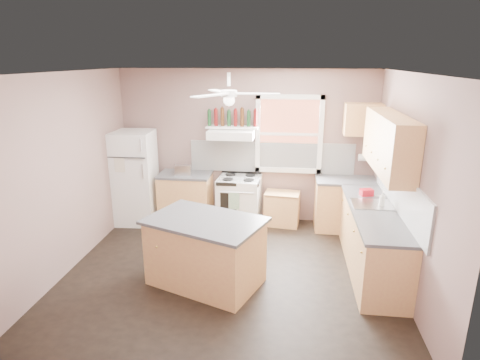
# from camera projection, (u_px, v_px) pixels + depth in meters

# --- Properties ---
(floor) EXTENTS (4.50, 4.50, 0.00)m
(floor) POSITION_uv_depth(u_px,v_px,m) (230.00, 271.00, 5.64)
(floor) COLOR black
(floor) RESTS_ON ground
(ceiling) EXTENTS (4.50, 4.50, 0.00)m
(ceiling) POSITION_uv_depth(u_px,v_px,m) (229.00, 72.00, 4.85)
(ceiling) COLOR white
(ceiling) RESTS_ON ground
(wall_back) EXTENTS (4.50, 0.05, 2.70)m
(wall_back) POSITION_uv_depth(u_px,v_px,m) (246.00, 147.00, 7.16)
(wall_back) COLOR #745A53
(wall_back) RESTS_ON ground
(wall_right) EXTENTS (0.05, 4.00, 2.70)m
(wall_right) POSITION_uv_depth(u_px,v_px,m) (411.00, 186.00, 4.97)
(wall_right) COLOR #745A53
(wall_right) RESTS_ON ground
(wall_left) EXTENTS (0.05, 4.00, 2.70)m
(wall_left) POSITION_uv_depth(u_px,v_px,m) (66.00, 173.00, 5.51)
(wall_left) COLOR #745A53
(wall_left) RESTS_ON ground
(backsplash_back) EXTENTS (2.90, 0.03, 0.55)m
(backsplash_back) POSITION_uv_depth(u_px,v_px,m) (271.00, 157.00, 7.12)
(backsplash_back) COLOR white
(backsplash_back) RESTS_ON wall_back
(backsplash_right) EXTENTS (0.03, 2.60, 0.55)m
(backsplash_right) POSITION_uv_depth(u_px,v_px,m) (399.00, 191.00, 5.31)
(backsplash_right) COLOR white
(backsplash_right) RESTS_ON wall_right
(window_view) EXTENTS (1.00, 0.02, 1.20)m
(window_view) POSITION_uv_depth(u_px,v_px,m) (289.00, 134.00, 6.96)
(window_view) COLOR brown
(window_view) RESTS_ON wall_back
(window_frame) EXTENTS (1.16, 0.07, 1.36)m
(window_frame) POSITION_uv_depth(u_px,v_px,m) (289.00, 134.00, 6.94)
(window_frame) COLOR white
(window_frame) RESTS_ON wall_back
(refrigerator) EXTENTS (0.74, 0.73, 1.66)m
(refrigerator) POSITION_uv_depth(u_px,v_px,m) (135.00, 177.00, 7.13)
(refrigerator) COLOR white
(refrigerator) RESTS_ON floor
(base_cabinet_left) EXTENTS (0.90, 0.60, 0.86)m
(base_cabinet_left) POSITION_uv_depth(u_px,v_px,m) (186.00, 199.00, 7.25)
(base_cabinet_left) COLOR tan
(base_cabinet_left) RESTS_ON floor
(counter_left) EXTENTS (0.92, 0.62, 0.04)m
(counter_left) POSITION_uv_depth(u_px,v_px,m) (185.00, 175.00, 7.12)
(counter_left) COLOR #424245
(counter_left) RESTS_ON base_cabinet_left
(toaster) EXTENTS (0.30, 0.20, 0.18)m
(toaster) POSITION_uv_depth(u_px,v_px,m) (183.00, 170.00, 7.01)
(toaster) COLOR silver
(toaster) RESTS_ON counter_left
(stove) EXTENTS (0.76, 0.68, 0.86)m
(stove) POSITION_uv_depth(u_px,v_px,m) (239.00, 201.00, 7.13)
(stove) COLOR white
(stove) RESTS_ON floor
(range_hood) EXTENTS (0.78, 0.50, 0.14)m
(range_hood) POSITION_uv_depth(u_px,v_px,m) (231.00, 134.00, 6.85)
(range_hood) COLOR white
(range_hood) RESTS_ON wall_back
(bottle_shelf) EXTENTS (0.90, 0.26, 0.03)m
(bottle_shelf) POSITION_uv_depth(u_px,v_px,m) (232.00, 127.00, 6.94)
(bottle_shelf) COLOR white
(bottle_shelf) RESTS_ON range_hood
(cart) EXTENTS (0.64, 0.46, 0.60)m
(cart) POSITION_uv_depth(u_px,v_px,m) (282.00, 209.00, 7.13)
(cart) COLOR tan
(cart) RESTS_ON floor
(base_cabinet_corner) EXTENTS (1.00, 0.60, 0.86)m
(base_cabinet_corner) POSITION_uv_depth(u_px,v_px,m) (345.00, 205.00, 6.92)
(base_cabinet_corner) COLOR tan
(base_cabinet_corner) RESTS_ON floor
(base_cabinet_right) EXTENTS (0.60, 2.20, 0.86)m
(base_cabinet_right) POSITION_uv_depth(u_px,v_px,m) (372.00, 241.00, 5.57)
(base_cabinet_right) COLOR tan
(base_cabinet_right) RESTS_ON floor
(counter_corner) EXTENTS (1.02, 0.62, 0.04)m
(counter_corner) POSITION_uv_depth(u_px,v_px,m) (347.00, 180.00, 6.79)
(counter_corner) COLOR #424245
(counter_corner) RESTS_ON base_cabinet_corner
(counter_right) EXTENTS (0.62, 2.22, 0.04)m
(counter_right) POSITION_uv_depth(u_px,v_px,m) (374.00, 211.00, 5.43)
(counter_right) COLOR #424245
(counter_right) RESTS_ON base_cabinet_right
(sink) EXTENTS (0.55, 0.45, 0.03)m
(sink) POSITION_uv_depth(u_px,v_px,m) (372.00, 205.00, 5.62)
(sink) COLOR silver
(sink) RESTS_ON counter_right
(faucet) EXTENTS (0.03, 0.03, 0.14)m
(faucet) POSITION_uv_depth(u_px,v_px,m) (384.00, 200.00, 5.58)
(faucet) COLOR silver
(faucet) RESTS_ON sink
(upper_cabinet_right) EXTENTS (0.33, 1.80, 0.76)m
(upper_cabinet_right) POSITION_uv_depth(u_px,v_px,m) (389.00, 143.00, 5.35)
(upper_cabinet_right) COLOR tan
(upper_cabinet_right) RESTS_ON wall_right
(upper_cabinet_corner) EXTENTS (0.60, 0.33, 0.52)m
(upper_cabinet_corner) POSITION_uv_depth(u_px,v_px,m) (363.00, 119.00, 6.59)
(upper_cabinet_corner) COLOR tan
(upper_cabinet_corner) RESTS_ON wall_back
(paper_towel) EXTENTS (0.26, 0.12, 0.12)m
(paper_towel) POSITION_uv_depth(u_px,v_px,m) (366.00, 158.00, 6.79)
(paper_towel) COLOR white
(paper_towel) RESTS_ON wall_back
(island) EXTENTS (1.58, 1.30, 0.86)m
(island) POSITION_uv_depth(u_px,v_px,m) (206.00, 253.00, 5.23)
(island) COLOR tan
(island) RESTS_ON floor
(island_top) EXTENTS (1.69, 1.40, 0.04)m
(island_top) POSITION_uv_depth(u_px,v_px,m) (205.00, 221.00, 5.10)
(island_top) COLOR #424245
(island_top) RESTS_ON island
(ceiling_fan_hub) EXTENTS (0.20, 0.20, 0.08)m
(ceiling_fan_hub) POSITION_uv_depth(u_px,v_px,m) (229.00, 93.00, 4.92)
(ceiling_fan_hub) COLOR white
(ceiling_fan_hub) RESTS_ON ceiling
(soap_bottle) EXTENTS (0.11, 0.11, 0.21)m
(soap_bottle) POSITION_uv_depth(u_px,v_px,m) (382.00, 199.00, 5.51)
(soap_bottle) COLOR silver
(soap_bottle) RESTS_ON counter_right
(red_caddy) EXTENTS (0.21, 0.16, 0.10)m
(red_caddy) POSITION_uv_depth(u_px,v_px,m) (366.00, 192.00, 5.97)
(red_caddy) COLOR #A20D19
(red_caddy) RESTS_ON counter_right
(wine_bottles) EXTENTS (0.86, 0.06, 0.31)m
(wine_bottles) POSITION_uv_depth(u_px,v_px,m) (232.00, 118.00, 6.89)
(wine_bottles) COLOR #143819
(wine_bottles) RESTS_ON bottle_shelf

